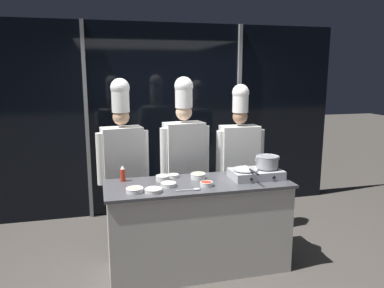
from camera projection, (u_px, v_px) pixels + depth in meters
The scene contains 18 objects.
ground_plane at pixel (198, 267), 3.96m from camera, with size 24.00×24.00×0.00m, color #47423D.
window_wall_back at pixel (166, 120), 5.38m from camera, with size 5.17×0.09×2.70m.
demo_counter at pixel (198, 226), 3.87m from camera, with size 1.88×0.69×0.93m.
portable_stove at pixel (256, 174), 3.93m from camera, with size 0.53×0.34×0.10m.
frying_pan at pixel (245, 167), 3.88m from camera, with size 0.27×0.46×0.05m.
stock_pot at pixel (267, 162), 3.94m from camera, with size 0.26×0.23×0.13m.
squeeze_bottle_chili at pixel (123, 174), 3.81m from camera, with size 0.05×0.05×0.17m.
prep_bowl_shrimp at pixel (135, 190), 3.47m from camera, with size 0.16×0.16×0.04m.
prep_bowl_onion at pixel (173, 176), 3.96m from camera, with size 0.12×0.12×0.03m.
prep_bowl_chili_flakes at pixel (206, 184), 3.66m from camera, with size 0.13×0.13×0.04m.
prep_bowl_chicken at pixel (163, 178), 3.84m from camera, with size 0.14×0.14×0.05m.
prep_bowl_noodles at pixel (153, 190), 3.48m from camera, with size 0.16×0.16×0.04m.
prep_bowl_bean_sprouts at pixel (168, 184), 3.65m from camera, with size 0.15×0.15×0.04m.
prep_bowl_ginger at pixel (198, 176), 3.91m from camera, with size 0.16×0.16×0.06m.
serving_spoon_slotted at pixel (194, 189), 3.54m from camera, with size 0.24×0.05×0.02m.
chef_head at pixel (122, 154), 4.26m from camera, with size 0.59×0.30×1.97m.
chef_sous at pixel (184, 150), 4.43m from camera, with size 0.61×0.30×1.98m.
chef_line at pixel (239, 152), 4.63m from camera, with size 0.61×0.26×1.89m.
Camera 1 is at (-0.96, -3.51, 2.04)m, focal length 35.00 mm.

